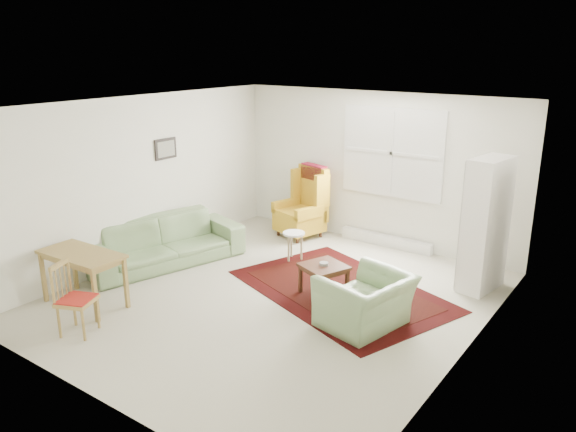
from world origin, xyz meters
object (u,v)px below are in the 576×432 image
Objects in this scene: sofa at (163,233)px; stool at (294,246)px; wingback_chair at (300,202)px; desk at (84,279)px; desk_chair at (76,299)px; armchair at (366,296)px; cabinet at (486,225)px; coffee_table at (324,280)px.

stool is (1.53, 1.25, -0.25)m from sofa.
desk is at bearing -84.57° from wingback_chair.
wingback_chair is 1.43× the size of desk_chair.
wingback_chair is (0.96, 2.24, 0.14)m from sofa.
sofa is at bearing -1.28° from desk_chair.
cabinet is (0.76, 1.89, 0.52)m from armchair.
desk reaches higher than coffee_table.
armchair is at bearing -103.08° from cabinet.
cabinet reaches higher than wingback_chair.
desk_chair reaches higher than stool.
stool is (-1.91, 1.27, -0.16)m from armchair.
wingback_chair is 3.28m from cabinet.
cabinet is at bearing -49.83° from sofa.
coffee_table is (2.58, 0.43, -0.26)m from sofa.
sofa is 2.75× the size of desk_chair.
cabinet is (4.20, 1.88, 0.43)m from sofa.
desk is at bearing -114.25° from stool.
wingback_chair is at bearing 79.53° from desk.
wingback_chair is at bearing -7.09° from sofa.
sofa is 2.24m from desk_chair.
coffee_table is at bearing -105.22° from armchair.
coffee_table is at bearing 40.76° from desk.
sofa is 3.44m from armchair.
armchair is (3.44, -0.01, -0.09)m from sofa.
coffee_table is 0.47× the size of desk.
stool is (0.57, -0.98, -0.39)m from wingback_chair.
coffee_table is 1.34m from stool.
cabinet reaches higher than desk_chair.
wingback_chair is at bearing 120.06° from stool.
desk is (-1.27, -2.83, 0.13)m from stool.
stool is 0.53× the size of desk_chair.
cabinet is at bearing -63.62° from desk_chair.
sofa is at bearing -140.63° from stool.
coffee_table is 1.16× the size of stool.
desk_chair is (-3.36, -3.95, -0.48)m from cabinet.
desk is (-3.18, -1.56, -0.03)m from armchair.
armchair is 0.89× the size of desk.
armchair is at bearing -33.53° from stool.
desk is (-3.95, -3.45, -0.55)m from cabinet.
sofa is 1.99m from stool.
wingback_chair is 0.68× the size of cabinet.
cabinet is 1.62× the size of desk.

